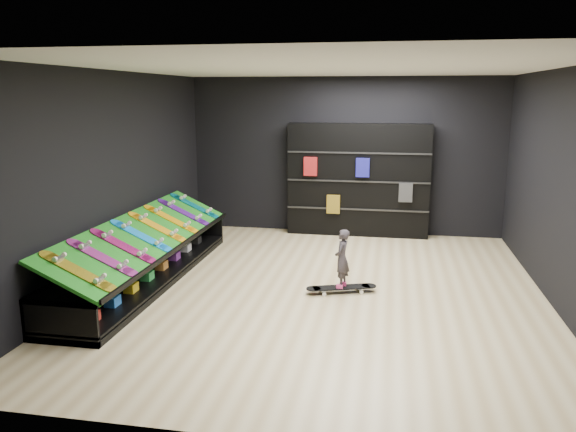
% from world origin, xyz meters
% --- Properties ---
extents(floor, '(6.00, 7.00, 0.01)m').
position_xyz_m(floor, '(0.00, 0.00, 0.00)').
color(floor, beige).
rests_on(floor, ground).
extents(ceiling, '(6.00, 7.00, 0.01)m').
position_xyz_m(ceiling, '(0.00, 0.00, 3.00)').
color(ceiling, white).
rests_on(ceiling, ground).
extents(wall_back, '(6.00, 0.02, 3.00)m').
position_xyz_m(wall_back, '(0.00, 3.50, 1.50)').
color(wall_back, black).
rests_on(wall_back, ground).
extents(wall_front, '(6.00, 0.02, 3.00)m').
position_xyz_m(wall_front, '(0.00, -3.50, 1.50)').
color(wall_front, black).
rests_on(wall_front, ground).
extents(wall_left, '(0.02, 7.00, 3.00)m').
position_xyz_m(wall_left, '(-3.00, 0.00, 1.50)').
color(wall_left, black).
rests_on(wall_left, ground).
extents(wall_right, '(0.02, 7.00, 3.00)m').
position_xyz_m(wall_right, '(3.00, 0.00, 1.50)').
color(wall_right, black).
rests_on(wall_right, ground).
extents(display_rack, '(0.90, 4.50, 0.50)m').
position_xyz_m(display_rack, '(-2.55, 0.00, 0.25)').
color(display_rack, black).
rests_on(display_rack, ground).
extents(turf_ramp, '(0.92, 4.50, 0.46)m').
position_xyz_m(turf_ramp, '(-2.50, 0.00, 0.71)').
color(turf_ramp, '#116610').
rests_on(turf_ramp, display_rack).
extents(back_shelving, '(2.67, 0.31, 2.14)m').
position_xyz_m(back_shelving, '(0.28, 3.32, 1.07)').
color(back_shelving, black).
rests_on(back_shelving, ground).
extents(floor_skateboard, '(1.00, 0.53, 0.09)m').
position_xyz_m(floor_skateboard, '(0.29, -0.03, 0.05)').
color(floor_skateboard, black).
rests_on(floor_skateboard, ground).
extents(child, '(0.16, 0.20, 0.48)m').
position_xyz_m(child, '(0.29, -0.03, 0.33)').
color(child, black).
rests_on(child, floor_skateboard).
extents(display_board_0, '(0.93, 0.22, 0.50)m').
position_xyz_m(display_board_0, '(-2.49, -1.90, 0.74)').
color(display_board_0, yellow).
rests_on(display_board_0, turf_ramp).
extents(display_board_1, '(0.93, 0.22, 0.50)m').
position_xyz_m(display_board_1, '(-2.49, -1.36, 0.74)').
color(display_board_1, '#2626BF').
rests_on(display_board_1, turf_ramp).
extents(display_board_2, '(0.93, 0.22, 0.50)m').
position_xyz_m(display_board_2, '(-2.49, -0.81, 0.74)').
color(display_board_2, '#E5198C').
rests_on(display_board_2, turf_ramp).
extents(display_board_3, '(0.93, 0.22, 0.50)m').
position_xyz_m(display_board_3, '(-2.49, -0.27, 0.74)').
color(display_board_3, blue).
rests_on(display_board_3, turf_ramp).
extents(display_board_4, '(0.93, 0.22, 0.50)m').
position_xyz_m(display_board_4, '(-2.49, 0.27, 0.74)').
color(display_board_4, orange).
rests_on(display_board_4, turf_ramp).
extents(display_board_5, '(0.93, 0.22, 0.50)m').
position_xyz_m(display_board_5, '(-2.49, 0.81, 0.74)').
color(display_board_5, yellow).
rests_on(display_board_5, turf_ramp).
extents(display_board_6, '(0.93, 0.22, 0.50)m').
position_xyz_m(display_board_6, '(-2.49, 1.36, 0.74)').
color(display_board_6, purple).
rests_on(display_board_6, turf_ramp).
extents(display_board_7, '(0.93, 0.22, 0.50)m').
position_xyz_m(display_board_7, '(-2.49, 1.90, 0.74)').
color(display_board_7, '#0C8C99').
rests_on(display_board_7, turf_ramp).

